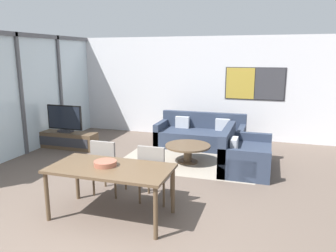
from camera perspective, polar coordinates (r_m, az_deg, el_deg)
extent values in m
plane|color=brown|center=(4.42, -13.98, -19.61)|extent=(24.00, 24.00, 0.00)
cube|color=silver|center=(9.34, 4.82, 6.72)|extent=(7.89, 0.06, 2.80)
cube|color=#2D2D33|center=(9.07, 14.88, 7.14)|extent=(1.56, 0.01, 0.86)
cube|color=#B29333|center=(9.09, 12.46, 7.27)|extent=(0.74, 0.02, 0.82)
cube|color=#38383D|center=(9.05, 17.30, 6.98)|extent=(0.74, 0.02, 0.82)
cube|color=silver|center=(8.27, -24.35, 4.94)|extent=(0.02, 5.91, 2.80)
cube|color=#515156|center=(8.21, -25.04, 14.30)|extent=(0.07, 5.91, 0.10)
cube|color=#515156|center=(8.25, -24.19, 4.94)|extent=(0.07, 0.08, 2.80)
cube|color=#515156|center=(9.40, -18.22, 6.18)|extent=(0.07, 0.08, 2.80)
cube|color=gray|center=(7.22, 3.44, -6.30)|extent=(2.96, 1.74, 0.01)
cube|color=brown|center=(8.65, -17.32, -2.32)|extent=(1.62, 0.42, 0.41)
cube|color=#2D2D33|center=(8.48, -18.14, -2.66)|extent=(1.49, 0.01, 0.22)
cube|color=#2D2D33|center=(8.59, -17.41, -0.84)|extent=(0.36, 0.20, 0.05)
cube|color=#2D2D33|center=(8.58, -17.44, -0.42)|extent=(0.06, 0.03, 0.08)
cube|color=black|center=(8.52, -17.57, 1.45)|extent=(0.95, 0.04, 0.61)
cube|color=black|center=(8.50, -17.65, 1.42)|extent=(0.89, 0.01, 0.55)
cube|color=#2D384C|center=(8.35, 5.60, -2.28)|extent=(2.20, 0.97, 0.42)
cube|color=#2D384C|center=(8.68, 6.19, -0.31)|extent=(2.20, 0.16, 0.83)
cube|color=#2D384C|center=(8.59, -1.12, -1.18)|extent=(0.14, 0.97, 0.60)
cube|color=#2D384C|center=(8.19, 12.69, -2.17)|extent=(0.14, 0.97, 0.60)
cube|color=#B2B7C1|center=(8.60, 2.52, 0.66)|extent=(0.36, 0.12, 0.30)
cube|color=#B2B7C1|center=(8.39, 9.50, 0.21)|extent=(0.36, 0.12, 0.30)
cube|color=#2D384C|center=(6.96, 13.48, -5.58)|extent=(0.97, 1.58, 0.42)
cube|color=#2D384C|center=(6.93, 10.24, -3.71)|extent=(0.16, 1.58, 0.83)
cube|color=#2D384C|center=(6.24, 13.01, -6.76)|extent=(0.97, 0.14, 0.60)
cube|color=#2D384C|center=(7.62, 13.93, -3.32)|extent=(0.97, 0.14, 0.60)
cube|color=#B2B7C1|center=(6.53, 11.44, -3.37)|extent=(0.12, 0.36, 0.30)
cylinder|color=brown|center=(7.22, 3.44, -6.22)|extent=(0.44, 0.44, 0.03)
cylinder|color=brown|center=(7.17, 3.46, -4.99)|extent=(0.18, 0.18, 0.36)
cylinder|color=brown|center=(7.11, 3.48, -3.47)|extent=(0.98, 0.98, 0.04)
cube|color=brown|center=(4.73, -9.99, -7.28)|extent=(1.74, 0.88, 0.04)
cylinder|color=brown|center=(5.00, -20.33, -11.48)|extent=(0.06, 0.06, 0.72)
cylinder|color=brown|center=(4.26, -2.18, -14.95)|extent=(0.06, 0.06, 0.72)
cylinder|color=brown|center=(5.56, -15.54, -8.69)|extent=(0.06, 0.06, 0.72)
cylinder|color=brown|center=(4.91, 0.86, -11.09)|extent=(0.06, 0.06, 0.72)
cube|color=gray|center=(5.65, -10.15, -7.20)|extent=(0.46, 0.46, 0.06)
cube|color=gray|center=(5.40, -11.27, -5.15)|extent=(0.42, 0.05, 0.48)
cylinder|color=brown|center=(5.67, -12.83, -9.80)|extent=(0.04, 0.04, 0.41)
cylinder|color=brown|center=(5.49, -9.15, -10.41)|extent=(0.04, 0.04, 0.41)
cylinder|color=brown|center=(5.99, -10.89, -8.48)|extent=(0.04, 0.04, 0.41)
cylinder|color=brown|center=(5.82, -7.37, -8.99)|extent=(0.04, 0.04, 0.41)
cube|color=gray|center=(5.29, -2.15, -8.42)|extent=(0.46, 0.46, 0.06)
cube|color=gray|center=(5.01, -2.97, -6.29)|extent=(0.42, 0.05, 0.48)
cylinder|color=brown|center=(5.27, -4.96, -11.27)|extent=(0.04, 0.04, 0.41)
cylinder|color=brown|center=(5.14, -0.75, -11.86)|extent=(0.04, 0.04, 0.41)
cylinder|color=brown|center=(5.61, -3.38, -9.73)|extent=(0.04, 0.04, 0.41)
cylinder|color=brown|center=(5.49, 0.58, -10.22)|extent=(0.04, 0.04, 0.41)
cylinder|color=#995642|center=(4.78, -10.86, -6.41)|extent=(0.33, 0.33, 0.07)
torus|color=#995642|center=(4.77, -10.88, -6.09)|extent=(0.33, 0.33, 0.02)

